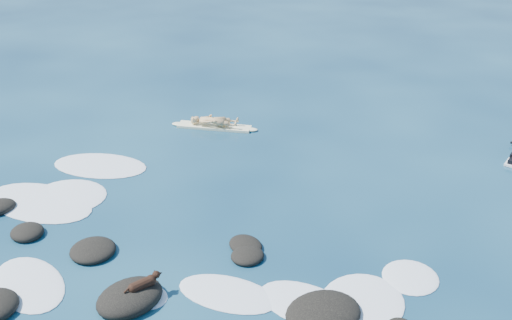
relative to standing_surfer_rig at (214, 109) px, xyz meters
The scene contains 5 objects.
ground 8.51m from the standing_surfer_rig, 55.39° to the right, with size 160.00×160.00×0.00m, color #0A2642.
reef_rocks 11.21m from the standing_surfer_rig, 55.56° to the right, with size 14.75×6.94×0.57m.
breaking_foam 9.17m from the standing_surfer_rig, 59.32° to the right, with size 15.51×8.74×0.12m.
standing_surfer_rig is the anchor object (origin of this frame).
dog 10.37m from the standing_surfer_rig, 61.63° to the right, with size 0.46×1.02×0.66m.
Camera 1 is at (8.27, -9.60, 9.06)m, focal length 40.00 mm.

